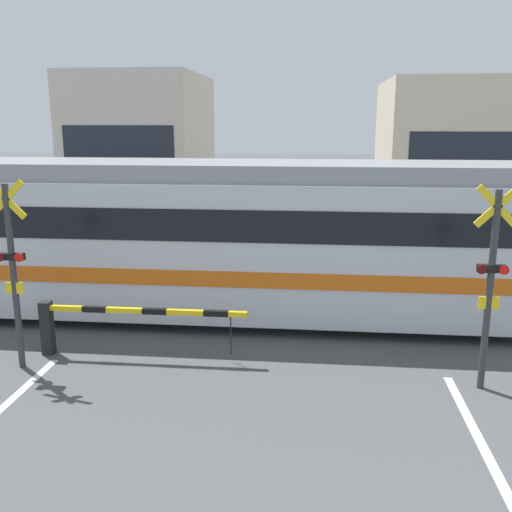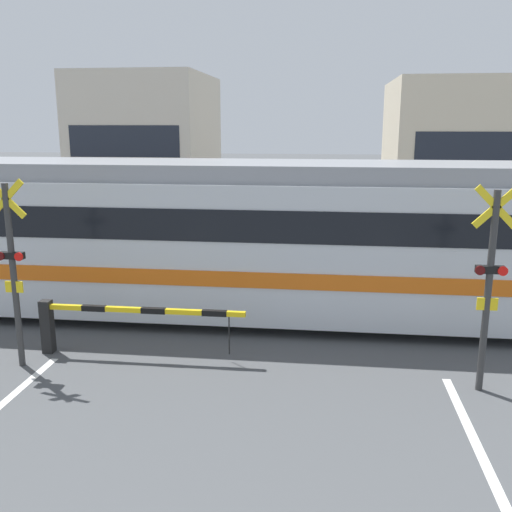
{
  "view_description": "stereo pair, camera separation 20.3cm",
  "coord_description": "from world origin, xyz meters",
  "views": [
    {
      "loc": [
        1.19,
        -1.13,
        4.26
      ],
      "look_at": [
        0.0,
        10.17,
        1.6
      ],
      "focal_mm": 40.0,
      "sensor_mm": 36.0,
      "label": 1
    },
    {
      "loc": [
        1.39,
        -1.11,
        4.26
      ],
      "look_at": [
        0.0,
        10.17,
        1.6
      ],
      "focal_mm": 40.0,
      "sensor_mm": 36.0,
      "label": 2
    }
  ],
  "objects": [
    {
      "name": "pedestrian",
      "position": [
        -0.04,
        16.77,
        0.96
      ],
      "size": [
        0.38,
        0.22,
        1.66
      ],
      "color": "#33384C",
      "rests_on": "ground_plane"
    },
    {
      "name": "building_left_of_street",
      "position": [
        -6.89,
        25.23,
        3.2
      ],
      "size": [
        5.55,
        6.83,
        6.41
      ],
      "color": "beige",
      "rests_on": "ground_plane"
    },
    {
      "name": "building_right_of_street",
      "position": [
        8.03,
        25.23,
        3.03
      ],
      "size": [
        7.83,
        6.83,
        6.06
      ],
      "color": "beige",
      "rests_on": "ground_plane"
    },
    {
      "name": "crossing_signal_right",
      "position": [
        3.96,
        7.86,
        1.85
      ],
      "size": [
        0.68,
        0.15,
        3.36
      ],
      "color": "#333333",
      "rests_on": "ground_plane"
    },
    {
      "name": "crossing_barrier_near",
      "position": [
        -2.73,
        8.49,
        0.72
      ],
      "size": [
        3.88,
        0.2,
        1.03
      ],
      "color": "black",
      "rests_on": "ground_plane"
    },
    {
      "name": "crossing_barrier_far",
      "position": [
        2.73,
        14.07,
        0.72
      ],
      "size": [
        3.88,
        0.2,
        1.03
      ],
      "color": "black",
      "rests_on": "ground_plane"
    },
    {
      "name": "crossing_signal_left",
      "position": [
        -3.96,
        7.86,
        1.85
      ],
      "size": [
        0.68,
        0.15,
        3.36
      ],
      "color": "#333333",
      "rests_on": "ground_plane"
    },
    {
      "name": "rail_track_far",
      "position": [
        0.0,
        11.75,
        0.04
      ],
      "size": [
        50.0,
        0.1,
        0.08
      ],
      "color": "#5B564C",
      "rests_on": "ground_plane"
    },
    {
      "name": "commuter_train",
      "position": [
        -4.71,
        11.03,
        1.84
      ],
      "size": [
        21.23,
        2.78,
        3.45
      ],
      "color": "silver",
      "rests_on": "ground_plane"
    },
    {
      "name": "rail_track_near",
      "position": [
        0.0,
        10.31,
        0.04
      ],
      "size": [
        50.0,
        0.1,
        0.08
      ],
      "color": "#5B564C",
      "rests_on": "ground_plane"
    }
  ]
}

